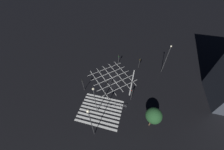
# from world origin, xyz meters

# --- Properties ---
(ground_plane) EXTENTS (200.00, 200.00, 0.00)m
(ground_plane) POSITION_xyz_m (0.00, 0.00, 0.00)
(ground_plane) COLOR black
(road_markings) EXTENTS (14.82, 22.16, 0.01)m
(road_markings) POSITION_xyz_m (0.28, -7.54, 0.00)
(road_markings) COLOR silver
(road_markings) RESTS_ON ground_plane
(traffic_light_se_main) EXTENTS (0.39, 0.36, 4.01)m
(traffic_light_se_main) POSITION_xyz_m (6.45, -6.10, 2.87)
(traffic_light_se_main) COLOR #424244
(traffic_light_se_main) RESTS_ON ground_plane
(traffic_light_median_south) EXTENTS (0.36, 2.63, 4.01)m
(traffic_light_median_south) POSITION_xyz_m (-0.06, -5.79, 2.95)
(traffic_light_median_south) COLOR #424244
(traffic_light_median_south) RESTS_ON ground_plane
(traffic_light_sw_cross) EXTENTS (0.36, 0.39, 4.04)m
(traffic_light_sw_cross) POSITION_xyz_m (-6.13, -6.10, 2.89)
(traffic_light_sw_cross) COLOR #424244
(traffic_light_sw_cross) RESTS_ON ground_plane
(traffic_light_median_north) EXTENTS (0.36, 0.39, 3.47)m
(traffic_light_median_north) POSITION_xyz_m (0.34, 7.13, 2.49)
(traffic_light_median_north) COLOR #424244
(traffic_light_median_north) RESTS_ON ground_plane
(traffic_light_ne_cross) EXTENTS (0.36, 0.39, 3.87)m
(traffic_light_ne_cross) POSITION_xyz_m (7.10, 6.38, 2.77)
(traffic_light_ne_cross) COLOR #424244
(traffic_light_ne_cross) RESTS_ON ground_plane
(street_lamp_east) EXTENTS (0.57, 0.57, 9.91)m
(street_lamp_east) POSITION_xyz_m (0.45, -16.26, 7.17)
(street_lamp_east) COLOR #424244
(street_lamp_east) RESTS_ON ground_plane
(street_lamp_west) EXTENTS (0.49, 0.49, 9.03)m
(street_lamp_west) POSITION_xyz_m (-0.60, -11.45, 6.12)
(street_lamp_west) COLOR #424244
(street_lamp_west) RESTS_ON ground_plane
(street_lamp_far) EXTENTS (0.48, 0.48, 9.30)m
(street_lamp_far) POSITION_xyz_m (14.18, 6.58, 6.27)
(street_lamp_far) COLOR #424244
(street_lamp_far) RESTS_ON ground_plane
(street_tree_near) EXTENTS (3.20, 3.20, 5.96)m
(street_tree_near) POSITION_xyz_m (11.37, -11.49, 4.33)
(street_tree_near) COLOR brown
(street_tree_near) RESTS_ON ground_plane
(pedestrian_railing) EXTENTS (6.64, 1.77, 1.05)m
(pedestrian_railing) POSITION_xyz_m (2.47, -9.45, 0.67)
(pedestrian_railing) COLOR #B7B7BC
(pedestrian_railing) RESTS_ON ground_plane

